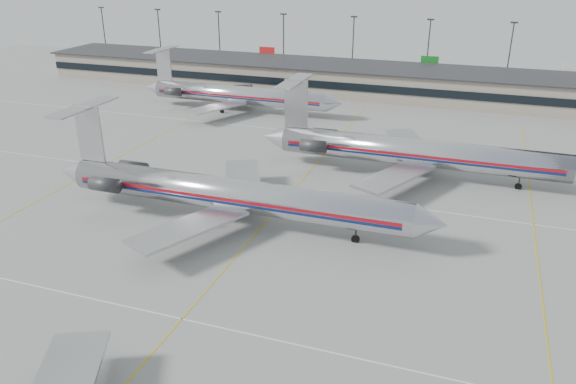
% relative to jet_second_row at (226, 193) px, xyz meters
% --- Properties ---
extents(apron_markings, '(160.00, 0.15, 0.02)m').
position_rel_jet_second_row_xyz_m(apron_markings, '(4.36, -18.83, -3.67)').
color(apron_markings, silver).
rests_on(apron_markings, ground).
extents(terminal, '(162.00, 17.00, 6.25)m').
position_rel_jet_second_row_xyz_m(terminal, '(4.36, 69.15, -0.52)').
color(terminal, gray).
rests_on(terminal, ground).
extents(light_mast_row, '(163.60, 0.40, 15.28)m').
position_rel_jet_second_row_xyz_m(light_mast_row, '(4.36, 83.17, 4.90)').
color(light_mast_row, '#38383D').
rests_on(light_mast_row, ground).
extents(jet_second_row, '(48.45, 28.53, 12.68)m').
position_rel_jet_second_row_xyz_m(jet_second_row, '(0.00, 0.00, 0.00)').
color(jet_second_row, silver).
rests_on(jet_second_row, ground).
extents(jet_third_row, '(46.55, 28.63, 12.73)m').
position_rel_jet_second_row_xyz_m(jet_third_row, '(18.37, 21.97, 0.02)').
color(jet_third_row, silver).
rests_on(jet_third_row, ground).
extents(jet_back_row, '(42.46, 26.12, 11.61)m').
position_rel_jet_second_row_xyz_m(jet_back_row, '(-19.70, 46.23, -0.31)').
color(jet_back_row, silver).
rests_on(jet_back_row, ground).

